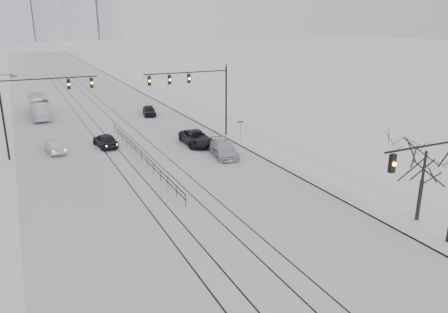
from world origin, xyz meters
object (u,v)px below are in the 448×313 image
bare_tree (425,159)px  sedan_nb_right (224,149)px  sedan_nb_far (149,111)px  traffic_mast_near (439,178)px  box_truck (39,107)px  sedan_nb_front (196,138)px  sedan_sb_outer (55,146)px  sedan_sb_inner (105,140)px

bare_tree → sedan_nb_right: bearing=105.9°
sedan_nb_right → bare_tree: bearing=-64.5°
sedan_nb_right → sedan_nb_far: bearing=102.6°
sedan_nb_right → sedan_nb_far: size_ratio=1.24×
bare_tree → sedan_nb_far: size_ratio=1.47×
sedan_nb_right → sedan_nb_far: sedan_nb_right is taller
traffic_mast_near → sedan_nb_far: size_ratio=1.69×
sedan_nb_right → box_truck: (-15.22, 27.58, 0.69)m
sedan_nb_far → sedan_nb_right: bearing=-76.9°
sedan_nb_front → bare_tree: bearing=-73.0°
bare_tree → sedan_sb_outer: 34.49m
traffic_mast_near → sedan_nb_front: 27.54m
traffic_mast_near → sedan_nb_far: (-4.16, 43.96, -3.86)m
bare_tree → sedan_nb_right: bare_tree is taller
traffic_mast_near → sedan_nb_right: traffic_mast_near is taller
bare_tree → sedan_nb_front: bare_tree is taller
sedan_nb_front → sedan_nb_right: (0.89, -5.08, -0.03)m
traffic_mast_near → sedan_nb_right: size_ratio=1.36×
box_truck → sedan_nb_front: bearing=122.6°
traffic_mast_near → box_truck: (-18.21, 49.49, -3.13)m
sedan_sb_outer → sedan_nb_right: 17.31m
bare_tree → box_truck: (-20.62, 46.49, -3.05)m
bare_tree → traffic_mast_near: bearing=-128.8°
sedan_sb_outer → sedan_nb_far: (13.81, 13.40, -0.02)m
bare_tree → sedan_nb_front: bearing=104.7°
sedan_sb_outer → sedan_nb_front: sedan_nb_front is taller
sedan_sb_inner → sedan_nb_right: bearing=132.9°
sedan_sb_inner → sedan_sb_outer: size_ratio=0.99×
box_truck → sedan_nb_right: bearing=118.9°
sedan_nb_right → sedan_sb_outer: bearing=159.5°
bare_tree → sedan_sb_inner: 31.61m
sedan_sb_outer → box_truck: bearing=-94.8°
sedan_sb_inner → sedan_nb_far: (8.79, 13.58, -0.04)m
bare_tree → sedan_sb_outer: (-20.39, 27.56, -3.76)m
sedan_sb_outer → sedan_nb_far: 19.24m
sedan_sb_outer → bare_tree: bearing=121.0°
box_truck → sedan_sb_outer: bearing=90.7°
sedan_nb_far → box_truck: 15.11m
traffic_mast_near → sedan_nb_front: traffic_mast_near is taller
sedan_sb_outer → sedan_nb_front: bearing=160.3°
sedan_sb_inner → sedan_nb_front: (9.08, -3.38, 0.02)m
sedan_nb_front → box_truck: (-14.34, 22.49, 0.67)m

